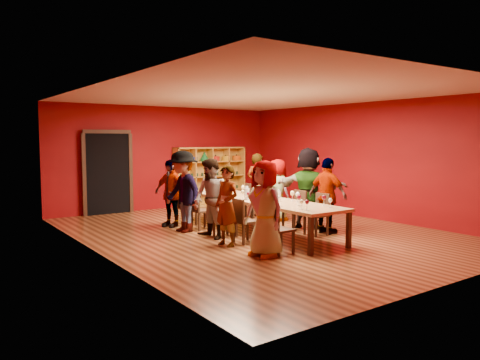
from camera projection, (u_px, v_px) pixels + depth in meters
name	position (u px, v px, depth m)	size (l,w,h in m)	color
room_shell	(258.00, 164.00, 10.16)	(7.10, 9.10, 3.04)	#512915
tasting_table	(258.00, 201.00, 10.23)	(1.10, 4.50, 0.75)	#B27A4A
doorway	(107.00, 173.00, 12.77)	(1.40, 0.17, 2.30)	black
shelving_unit	(209.00, 173.00, 14.52)	(2.40, 0.40, 1.80)	#C1852B
chair_person_left_0	(276.00, 226.00, 8.32)	(0.42, 0.42, 0.89)	black
person_left_0	(265.00, 208.00, 8.13)	(0.82, 0.45, 1.68)	silver
chair_person_left_1	(242.00, 218.00, 9.17)	(0.42, 0.42, 0.89)	black
person_left_1	(227.00, 206.00, 8.94)	(0.57, 0.41, 1.55)	#515157
chair_person_left_2	(222.00, 213.00, 9.77)	(0.42, 0.42, 0.89)	black
person_left_2	(211.00, 199.00, 9.59)	(0.80, 0.44, 1.66)	pink
chair_person_left_3	(199.00, 208.00, 10.54)	(0.42, 0.42, 0.89)	black
person_left_3	(183.00, 191.00, 10.28)	(1.16, 0.48, 1.80)	#4B4B50
chair_person_left_4	(184.00, 204.00, 11.14)	(0.42, 0.42, 0.89)	black
person_left_4	(171.00, 193.00, 10.91)	(0.92, 0.42, 1.57)	#5F7DC4
chair_person_right_1	(319.00, 212.00, 9.99)	(0.42, 0.42, 0.89)	black
person_right_1	(328.00, 196.00, 10.11)	(0.97, 0.44, 1.65)	#4C4B50
chair_person_right_2	(297.00, 208.00, 10.57)	(0.42, 0.42, 0.89)	black
person_right_2	(309.00, 188.00, 10.74)	(1.72, 0.50, 1.86)	silver
chair_person_right_3	(264.00, 202.00, 11.55)	(0.42, 0.42, 0.89)	black
person_right_3	(278.00, 190.00, 11.77)	(0.76, 0.41, 1.55)	#CE8A8A
chair_person_right_4	(247.00, 199.00, 12.13)	(0.42, 0.42, 0.89)	black
person_right_4	(257.00, 185.00, 12.29)	(0.61, 0.45, 1.68)	beige
wine_glass_0	(226.00, 185.00, 11.88)	(0.07, 0.07, 0.18)	silver
wine_glass_1	(248.00, 194.00, 9.97)	(0.07, 0.07, 0.18)	silver
wine_glass_2	(272.00, 190.00, 10.39)	(0.09, 0.09, 0.22)	silver
wine_glass_3	(227.00, 185.00, 11.80)	(0.07, 0.07, 0.18)	silver
wine_glass_4	(292.00, 194.00, 9.79)	(0.09, 0.09, 0.22)	silver
wine_glass_5	(307.00, 202.00, 8.54)	(0.08, 0.08, 0.20)	silver
wine_glass_6	(221.00, 189.00, 10.92)	(0.07, 0.07, 0.18)	silver
wine_glass_7	(203.00, 186.00, 11.43)	(0.08, 0.08, 0.21)	silver
wine_glass_8	(255.00, 191.00, 10.59)	(0.07, 0.07, 0.18)	silver
wine_glass_9	(243.00, 192.00, 10.09)	(0.08, 0.08, 0.20)	silver
wine_glass_10	(269.00, 191.00, 10.39)	(0.08, 0.08, 0.20)	silver
wine_glass_11	(330.00, 201.00, 8.86)	(0.07, 0.07, 0.18)	silver
wine_glass_12	(278.00, 198.00, 9.13)	(0.08, 0.08, 0.20)	silver
wine_glass_13	(205.00, 186.00, 11.55)	(0.08, 0.08, 0.20)	silver
wine_glass_14	(302.00, 202.00, 8.64)	(0.07, 0.07, 0.18)	silver
wine_glass_15	(324.00, 198.00, 9.09)	(0.09, 0.09, 0.22)	silver
wine_glass_16	(299.00, 198.00, 9.12)	(0.09, 0.09, 0.22)	silver
wine_glass_17	(243.00, 187.00, 11.16)	(0.08, 0.08, 0.20)	silver
wine_glass_18	(220.00, 188.00, 11.28)	(0.07, 0.07, 0.18)	silver
wine_glass_19	(298.00, 195.00, 9.60)	(0.09, 0.09, 0.21)	silver
spittoon_bowl	(269.00, 197.00, 9.96)	(0.30, 0.30, 0.16)	silver
carafe_a	(247.00, 194.00, 10.05)	(0.13, 0.13, 0.29)	silver
carafe_b	(278.00, 196.00, 9.79)	(0.12, 0.12, 0.25)	silver
wine_bottle	(219.00, 187.00, 11.70)	(0.07, 0.07, 0.28)	#153B1C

